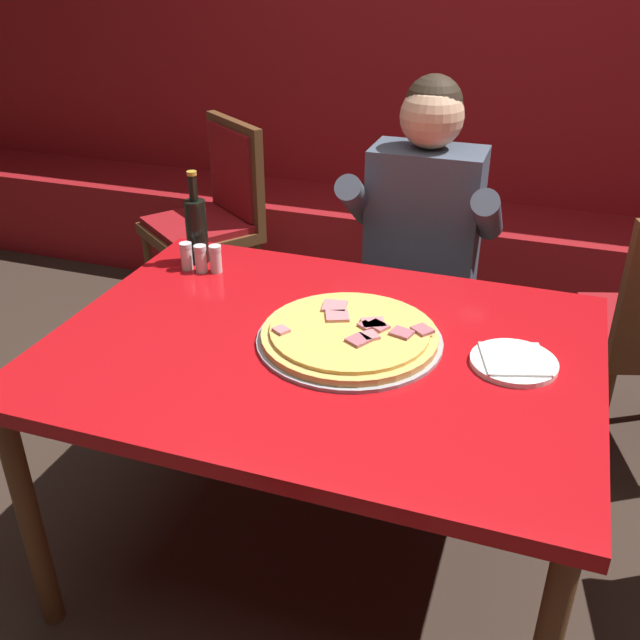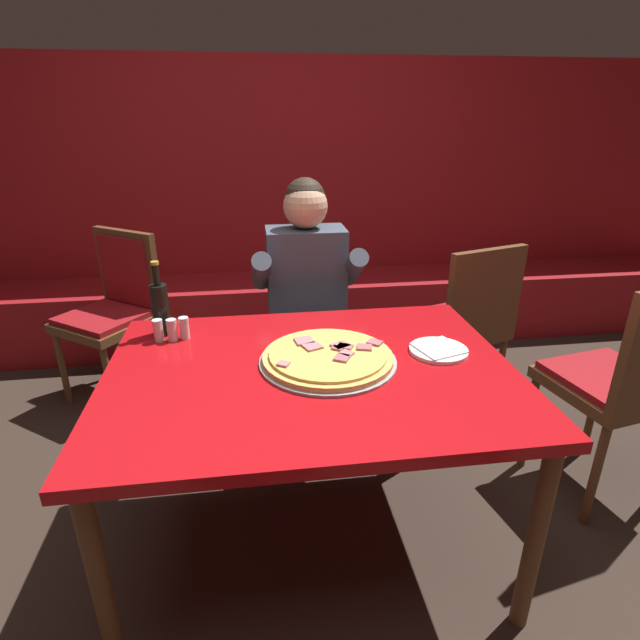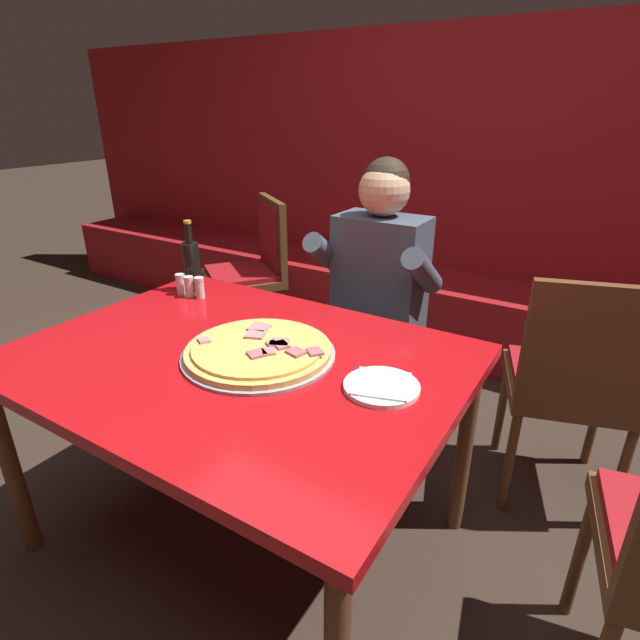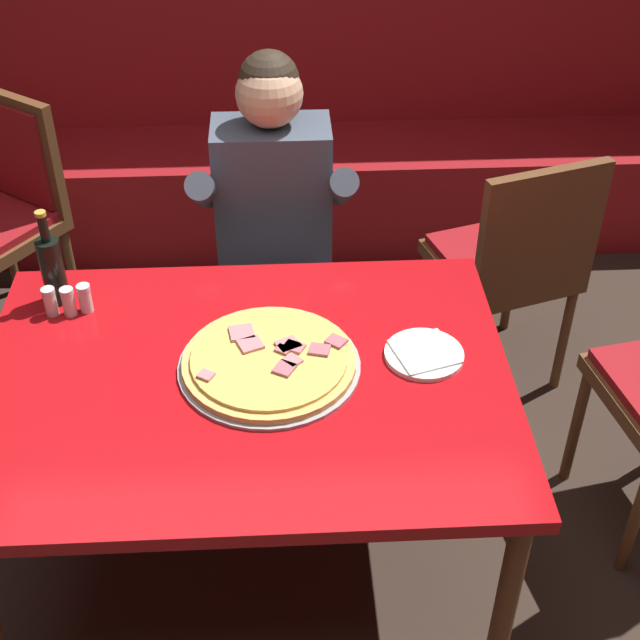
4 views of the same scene
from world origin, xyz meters
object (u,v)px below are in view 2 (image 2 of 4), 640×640
object	(u,v)px
pizza	(328,357)
shaker_oregano	(158,331)
shaker_red_pepper_flakes	(184,329)
shaker_black_pepper	(172,331)
dining_chair_far_right	(465,317)
main_dining_table	(311,386)
plate_white_paper	(439,350)
diner_seated_blue_shirt	(308,300)
dining_chair_side_aisle	(629,375)
dining_chair_by_booth	(115,303)
beer_bottle	(160,307)

from	to	relation	value
pizza	shaker_oregano	world-z (taller)	shaker_oregano
pizza	shaker_red_pepper_flakes	bearing A→B (deg)	152.07
shaker_black_pepper	dining_chair_far_right	xyz separation A→B (m)	(1.40, 0.51, -0.23)
pizza	shaker_oregano	bearing A→B (deg)	156.72
main_dining_table	plate_white_paper	world-z (taller)	plate_white_paper
main_dining_table	diner_seated_blue_shirt	bearing A→B (deg)	83.89
pizza	dining_chair_side_aisle	world-z (taller)	dining_chair_side_aisle
shaker_oregano	diner_seated_blue_shirt	distance (m)	0.79
diner_seated_blue_shirt	dining_chair_side_aisle	xyz separation A→B (m)	(1.19, -0.71, -0.11)
shaker_red_pepper_flakes	dining_chair_by_booth	xyz separation A→B (m)	(-0.51, 0.96, -0.23)
shaker_oregano	dining_chair_side_aisle	size ratio (longest dim) A/B	0.09
main_dining_table	shaker_black_pepper	xyz separation A→B (m)	(-0.49, 0.29, 0.11)
plate_white_paper	dining_chair_side_aisle	size ratio (longest dim) A/B	0.21
plate_white_paper	diner_seated_blue_shirt	bearing A→B (deg)	118.44
pizza	dining_chair_side_aisle	size ratio (longest dim) A/B	0.48
diner_seated_blue_shirt	pizza	bearing A→B (deg)	-91.46
shaker_oregano	dining_chair_far_right	bearing A→B (deg)	19.14
shaker_oregano	shaker_black_pepper	bearing A→B (deg)	-4.06
shaker_red_pepper_flakes	dining_chair_side_aisle	xyz separation A→B (m)	(1.72, -0.24, -0.20)
plate_white_paper	shaker_oregano	distance (m)	1.04
shaker_black_pepper	shaker_red_pepper_flakes	distance (m)	0.05
diner_seated_blue_shirt	dining_chair_by_booth	bearing A→B (deg)	154.49
beer_bottle	dining_chair_far_right	xyz separation A→B (m)	(1.44, 0.44, -0.30)
pizza	plate_white_paper	world-z (taller)	pizza
main_dining_table	shaker_black_pepper	size ratio (longest dim) A/B	16.00
dining_chair_side_aisle	shaker_black_pepper	bearing A→B (deg)	172.57
diner_seated_blue_shirt	dining_chair_by_booth	xyz separation A→B (m)	(-1.03, 0.49, -0.15)
main_dining_table	pizza	bearing A→B (deg)	28.03
dining_chair_by_booth	beer_bottle	bearing A→B (deg)	-65.30
beer_bottle	dining_chair_by_booth	size ratio (longest dim) A/B	0.31
shaker_oregano	plate_white_paper	bearing A→B (deg)	-13.25
shaker_black_pepper	dining_chair_side_aisle	xyz separation A→B (m)	(1.76, -0.23, -0.20)
pizza	beer_bottle	distance (m)	0.69
main_dining_table	shaker_black_pepper	distance (m)	0.58
shaker_red_pepper_flakes	dining_chair_by_booth	world-z (taller)	dining_chair_by_booth
beer_bottle	dining_chair_far_right	distance (m)	1.54
plate_white_paper	dining_chair_side_aisle	xyz separation A→B (m)	(0.80, 0.00, -0.17)
pizza	dining_chair_far_right	bearing A→B (deg)	42.14
main_dining_table	dining_chair_side_aisle	bearing A→B (deg)	2.73
plate_white_paper	beer_bottle	distance (m)	1.06
pizza	dining_chair_by_booth	bearing A→B (deg)	129.50
main_dining_table	dining_chair_by_booth	world-z (taller)	dining_chair_by_booth
plate_white_paper	shaker_oregano	xyz separation A→B (m)	(-1.01, 0.24, 0.03)
pizza	plate_white_paper	bearing A→B (deg)	3.09
dining_chair_by_booth	dining_chair_far_right	bearing A→B (deg)	-14.18
beer_bottle	diner_seated_blue_shirt	world-z (taller)	diner_seated_blue_shirt
dining_chair_far_right	dining_chair_side_aisle	size ratio (longest dim) A/B	0.95
shaker_black_pepper	shaker_oregano	distance (m)	0.05
main_dining_table	shaker_black_pepper	world-z (taller)	shaker_black_pepper
plate_white_paper	dining_chair_far_right	size ratio (longest dim) A/B	0.22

